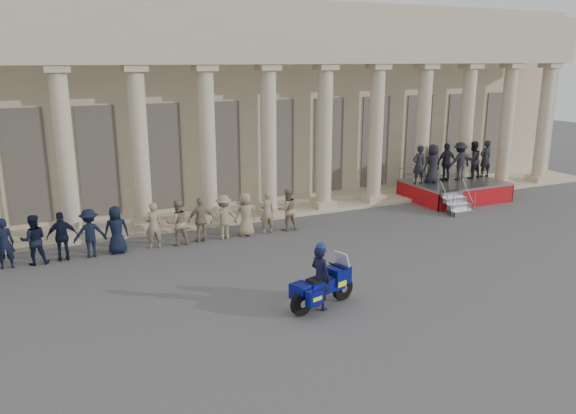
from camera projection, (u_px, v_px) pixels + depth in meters
The scene contains 6 objects.
ground at pixel (336, 290), 16.24m from camera, with size 90.00×90.00×0.00m, color #464648.
building at pixel (192, 100), 28.02m from camera, with size 40.00×12.50×9.00m.
officer_rank at pixel (63, 236), 18.47m from camera, with size 16.89×0.63×1.66m.
reviewing_stand at pixel (455, 168), 26.47m from camera, with size 4.66×4.17×2.68m.
motorcycle at pixel (323, 286), 15.02m from camera, with size 2.15×1.15×1.41m.
rider at pixel (320, 276), 14.86m from camera, with size 0.58×0.73×1.86m.
Camera 1 is at (-7.59, -13.10, 6.49)m, focal length 35.00 mm.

